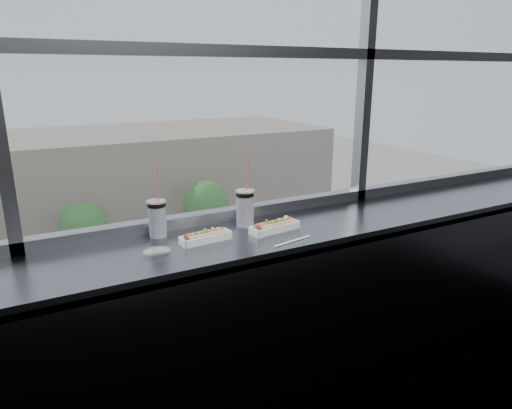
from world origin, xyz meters
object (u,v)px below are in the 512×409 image
pedestrian_c (132,248)px  soda_cup_left (157,217)px  pedestrian_d (173,243)px  wrapper (157,251)px  car_near_d (201,328)px  car_far_c (240,250)px  soda_cup_right (245,206)px  loose_straw (292,241)px  car_near_e (354,287)px  tree_center (84,225)px  hotdog_tray_left (206,236)px  car_far_b (94,282)px  tree_right (206,203)px  pedestrian_b (40,263)px  hotdog_tray_right (275,226)px  car_near_c (116,350)px

pedestrian_c → soda_cup_left: bearing=168.3°
soda_cup_left → pedestrian_d: soda_cup_left is taller
wrapper → pedestrian_d: bearing=72.5°
car_near_d → car_far_c: (6.01, 8.00, 0.00)m
soda_cup_right → car_far_c: (11.80, 24.15, -11.07)m
soda_cup_right → loose_straw: size_ratio=1.62×
loose_straw → wrapper: 0.65m
soda_cup_right → car_near_e: (15.16, 16.15, -11.11)m
soda_cup_left → tree_center: bearing=84.2°
wrapper → tree_center: 29.81m
loose_straw → wrapper: size_ratio=2.05×
hotdog_tray_left → car_far_c: bearing=59.0°
car_far_b → car_far_c: size_ratio=0.86×
pedestrian_d → tree_right: tree_right is taller
car_near_d → pedestrian_b: bearing=29.0°
pedestrian_c → hotdog_tray_right: bearing=169.4°
wrapper → pedestrian_d: wrapper is taller
loose_straw → tree_right: 31.66m
soda_cup_right → pedestrian_c: soda_cup_right is taller
wrapper → pedestrian_d: size_ratio=0.05×
soda_cup_right → wrapper: bearing=-162.8°
car_far_b → pedestrian_c: (3.24, 4.18, 0.03)m
soda_cup_right → pedestrian_c: bearing=79.2°
pedestrian_b → wrapper: bearing=179.8°
soda_cup_left → tree_center: soda_cup_left is taller
loose_straw → car_near_e: bearing=36.8°
car_near_d → tree_center: (-3.39, 12.00, 2.13)m
car_near_e → car_far_c: bearing=15.9°
hotdog_tray_left → car_near_d: hotdog_tray_left is taller
soda_cup_left → wrapper: size_ratio=3.15×
wrapper → car_near_c: bearing=81.8°
car_far_b → pedestrian_c: 5.29m
hotdog_tray_right → pedestrian_c: hotdog_tray_right is taller
hotdog_tray_right → tree_center: 29.75m
car_near_e → car_near_c: (-13.36, 0.00, 0.08)m
wrapper → pedestrian_c: (5.94, 28.49, -11.09)m
car_near_d → car_near_c: car_near_c is taller
soda_cup_right → tree_right: soda_cup_right is taller
tree_center → tree_right: size_ratio=0.90×
loose_straw → pedestrian_d: loose_straw is taller
car_far_c → tree_right: size_ratio=1.22×
hotdog_tray_right → wrapper: (-0.63, -0.01, -0.01)m
car_near_e → car_near_d: bearing=83.1°
hotdog_tray_left → loose_straw: hotdog_tray_left is taller
soda_cup_left → car_near_d: 20.51m
soda_cup_right → pedestrian_c: (5.40, 28.33, -11.18)m
pedestrian_c → wrapper: bearing=168.2°
car_far_b → pedestrian_b: pedestrian_b is taller
wrapper → car_far_c: wrapper is taller
car_far_c → wrapper: bearing=152.6°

